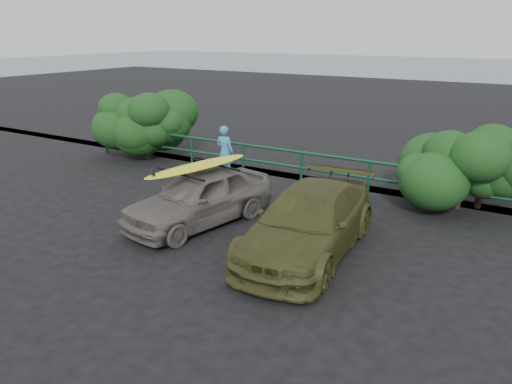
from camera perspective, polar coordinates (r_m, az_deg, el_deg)
ground at (r=11.16m, az=-11.22°, el=-5.04°), size 80.00×80.00×0.00m
ocean at (r=67.96m, az=26.13°, el=12.56°), size 200.00×200.00×0.00m
guardrail at (r=14.83m, az=1.74°, el=3.20°), size 14.00×0.08×1.04m
shrub_left at (r=17.82m, az=-11.19°, el=7.22°), size 3.20×2.40×2.16m
shrub_right at (r=13.54m, az=21.57°, el=2.45°), size 3.20×2.40×1.93m
sedan at (r=11.54m, az=-6.53°, el=-0.60°), size 2.21×4.01×1.29m
olive_vehicle at (r=10.02m, az=6.00°, el=-3.45°), size 2.27×4.67×1.31m
man at (r=15.10m, az=-3.58°, el=4.56°), size 0.59×0.40×1.62m
roof_rack at (r=11.35m, az=-6.64°, el=2.62°), size 1.78×1.40×0.05m
surfboard at (r=11.33m, az=-6.66°, el=2.96°), size 1.15×2.98×0.09m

